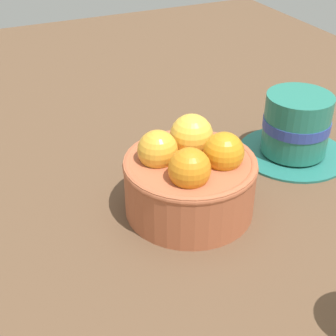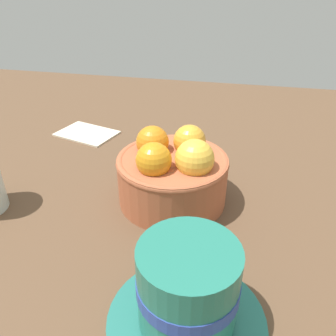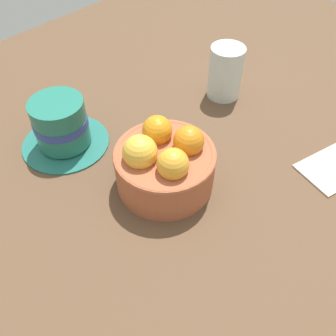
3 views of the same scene
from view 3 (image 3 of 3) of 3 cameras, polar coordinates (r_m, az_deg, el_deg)
ground_plane at (r=55.43cm, az=-0.45°, el=-3.31°), size 151.11×110.85×3.04cm
terracotta_bowl at (r=51.11cm, az=-0.54°, el=0.79°), size 14.13×14.13×9.71cm
coffee_cup at (r=59.82cm, az=-16.12°, el=6.27°), size 13.87×13.87×8.25cm
water_glass at (r=68.50cm, az=8.84°, el=14.39°), size 6.01×6.01×9.43cm
folded_napkin at (r=61.42cm, az=24.30°, el=0.16°), size 12.02×9.75×0.60cm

